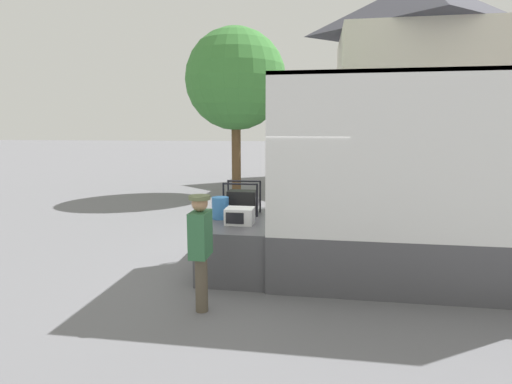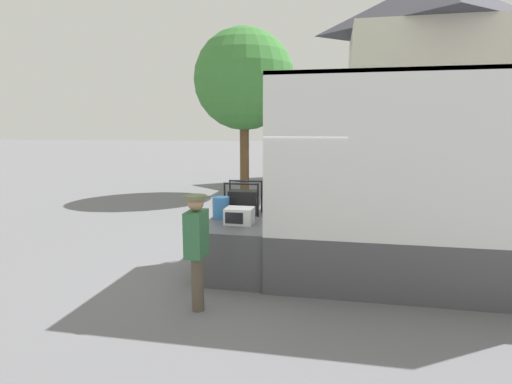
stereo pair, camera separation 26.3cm
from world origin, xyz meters
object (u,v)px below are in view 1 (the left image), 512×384
at_px(box_truck, 488,228).
at_px(orange_bucket, 220,208).
at_px(microwave, 240,216).
at_px(portable_generator, 243,202).
at_px(worker_person, 201,241).
at_px(street_tree, 236,80).

height_order(box_truck, orange_bucket, box_truck).
bearing_deg(microwave, portable_generator, 96.47).
bearing_deg(box_truck, portable_generator, 174.30).
bearing_deg(orange_bucket, worker_person, -84.58).
relative_size(portable_generator, orange_bucket, 1.69).
distance_m(box_truck, portable_generator, 4.39).
distance_m(box_truck, street_tree, 10.97).
bearing_deg(street_tree, worker_person, -81.22).
relative_size(box_truck, worker_person, 3.88).
xyz_separation_m(box_truck, microwave, (-4.27, -0.40, 0.15)).
relative_size(portable_generator, worker_person, 0.41).
bearing_deg(worker_person, microwave, 80.45).
bearing_deg(worker_person, street_tree, 98.78).
bearing_deg(microwave, street_tree, 101.94).
xyz_separation_m(box_truck, worker_person, (-4.53, -1.95, 0.11)).
height_order(portable_generator, street_tree, street_tree).
relative_size(microwave, orange_bucket, 1.20).
bearing_deg(portable_generator, street_tree, 102.50).
xyz_separation_m(worker_person, street_tree, (-1.59, 10.32, 3.44)).
relative_size(orange_bucket, worker_person, 0.24).
distance_m(orange_bucket, street_tree, 9.16).
bearing_deg(orange_bucket, street_tree, 99.54).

